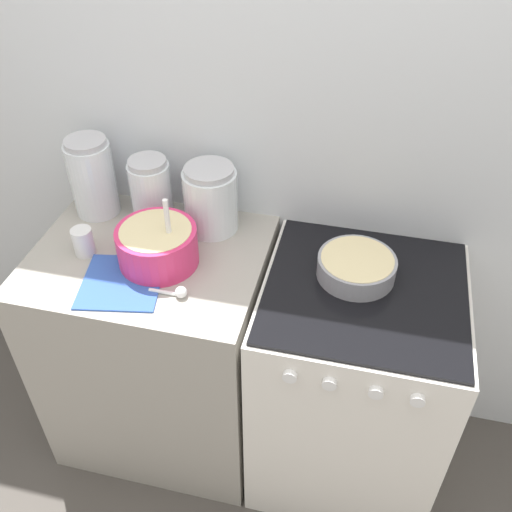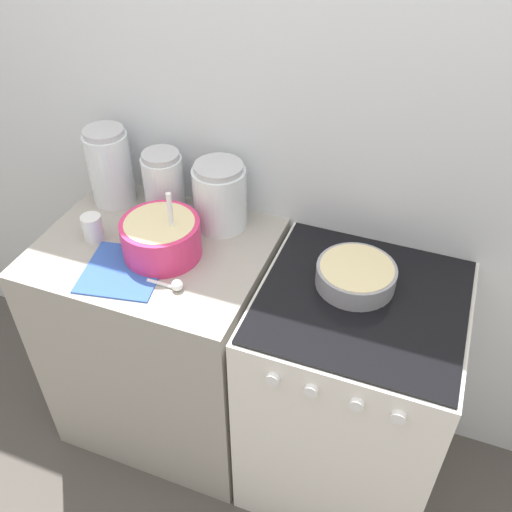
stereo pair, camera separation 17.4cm
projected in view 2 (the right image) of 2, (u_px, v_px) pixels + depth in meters
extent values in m
plane|color=#4C4742|center=(230.00, 504.00, 2.12)|extent=(12.00, 12.00, 0.00)
cube|color=silver|center=(296.00, 138.00, 1.80)|extent=(4.50, 0.05, 2.40)
cube|color=#9E998E|center=(166.00, 339.00, 2.15)|extent=(0.75, 0.60, 0.90)
cube|color=white|center=(347.00, 394.00, 1.96)|extent=(0.62, 0.60, 0.89)
cube|color=black|center=(363.00, 300.00, 1.68)|extent=(0.60, 0.58, 0.01)
cylinder|color=white|center=(273.00, 379.00, 1.55)|extent=(0.04, 0.02, 0.04)
cylinder|color=white|center=(311.00, 391.00, 1.52)|extent=(0.04, 0.02, 0.04)
cylinder|color=white|center=(357.00, 404.00, 1.48)|extent=(0.04, 0.02, 0.04)
cylinder|color=white|center=(399.00, 417.00, 1.45)|extent=(0.04, 0.02, 0.04)
cylinder|color=#E0336B|center=(161.00, 238.00, 1.79)|extent=(0.25, 0.25, 0.12)
cylinder|color=beige|center=(160.00, 231.00, 1.77)|extent=(0.22, 0.22, 0.07)
cylinder|color=white|center=(172.00, 224.00, 1.74)|extent=(0.02, 0.02, 0.22)
cylinder|color=gray|center=(356.00, 276.00, 1.70)|extent=(0.24, 0.24, 0.07)
cylinder|color=beige|center=(356.00, 274.00, 1.70)|extent=(0.22, 0.22, 0.06)
cylinder|color=silver|center=(110.00, 168.00, 1.99)|extent=(0.15, 0.15, 0.26)
cylinder|color=silver|center=(113.00, 181.00, 2.02)|extent=(0.13, 0.13, 0.16)
cylinder|color=#B2B2B7|center=(103.00, 132.00, 1.90)|extent=(0.14, 0.14, 0.02)
cylinder|color=silver|center=(164.00, 186.00, 1.95)|extent=(0.14, 0.14, 0.21)
cylinder|color=tan|center=(165.00, 196.00, 1.97)|extent=(0.12, 0.12, 0.13)
cylinder|color=#B2B2B7|center=(160.00, 156.00, 1.87)|extent=(0.12, 0.12, 0.02)
cylinder|color=silver|center=(220.00, 198.00, 1.89)|extent=(0.18, 0.18, 0.21)
cylinder|color=red|center=(220.00, 208.00, 1.92)|extent=(0.16, 0.16, 0.13)
cylinder|color=#B2B2B7|center=(218.00, 168.00, 1.81)|extent=(0.16, 0.16, 0.02)
cylinder|color=silver|center=(93.00, 228.00, 1.86)|extent=(0.07, 0.07, 0.09)
cube|color=#3359B2|center=(123.00, 271.00, 1.76)|extent=(0.28, 0.28, 0.01)
cylinder|color=white|center=(161.00, 284.00, 1.71)|extent=(0.09, 0.01, 0.01)
sphere|color=white|center=(177.00, 285.00, 1.69)|extent=(0.04, 0.04, 0.04)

